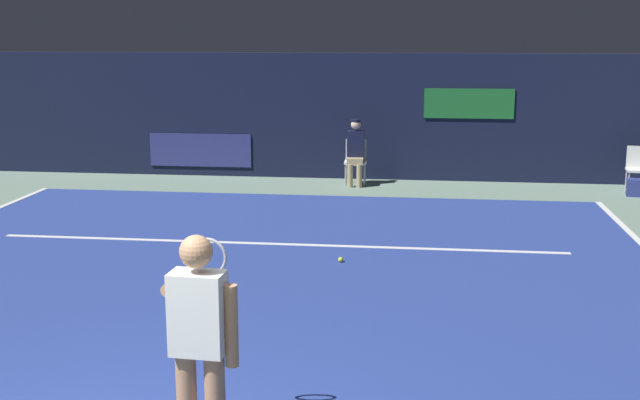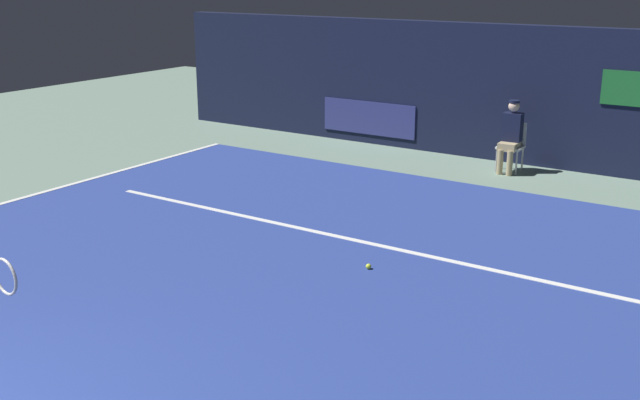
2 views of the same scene
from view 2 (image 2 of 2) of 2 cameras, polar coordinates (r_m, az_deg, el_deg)
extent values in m
plane|color=slate|center=(9.26, -5.34, -6.08)|extent=(30.63, 30.63, 0.00)
cube|color=navy|center=(9.26, -5.34, -6.05)|extent=(10.58, 11.06, 0.01)
cube|color=white|center=(10.72, 1.12, -2.68)|extent=(8.25, 0.10, 0.01)
cube|color=#141933|center=(15.34, 12.57, 7.81)|extent=(14.95, 0.30, 2.60)
cube|color=navy|center=(16.43, 3.63, 6.09)|extent=(2.20, 0.04, 0.70)
torus|color=#B2B2B7|center=(6.31, -22.30, -5.30)|extent=(0.30, 0.04, 0.30)
cube|color=white|center=(14.48, 13.94, 3.81)|extent=(0.45, 0.41, 0.04)
cube|color=white|center=(14.62, 14.25, 4.83)|extent=(0.42, 0.04, 0.42)
cylinder|color=#B2B2B7|center=(14.43, 12.96, 2.89)|extent=(0.03, 0.03, 0.46)
cylinder|color=#B2B2B7|center=(14.32, 14.37, 2.69)|extent=(0.03, 0.03, 0.46)
cylinder|color=#B2B2B7|center=(14.74, 13.39, 3.16)|extent=(0.03, 0.03, 0.46)
cylinder|color=#B2B2B7|center=(14.63, 14.78, 2.96)|extent=(0.03, 0.03, 0.46)
cube|color=tan|center=(14.40, 13.85, 3.91)|extent=(0.33, 0.41, 0.14)
cylinder|color=tan|center=(14.32, 13.20, 2.77)|extent=(0.11, 0.11, 0.46)
cylinder|color=tan|center=(14.26, 13.89, 2.67)|extent=(0.11, 0.11, 0.46)
cube|color=#141933|center=(14.44, 14.09, 5.27)|extent=(0.35, 0.23, 0.52)
sphere|color=beige|center=(14.37, 14.20, 6.75)|extent=(0.20, 0.20, 0.20)
cylinder|color=#141933|center=(14.36, 14.22, 7.10)|extent=(0.19, 0.19, 0.04)
sphere|color=#CCE033|center=(9.58, 3.62, -4.94)|extent=(0.07, 0.07, 0.07)
camera|label=1|loc=(4.26, -90.44, -8.22)|focal=45.06mm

